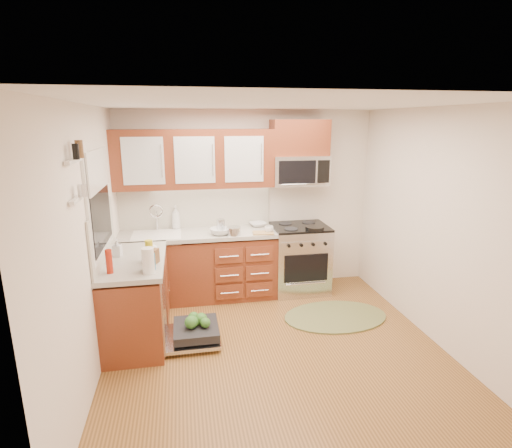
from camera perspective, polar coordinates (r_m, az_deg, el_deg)
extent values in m
plane|color=brown|center=(4.46, 2.77, -17.31)|extent=(3.50, 3.50, 0.00)
plane|color=white|center=(3.79, 3.24, 16.76)|extent=(3.50, 3.50, 0.00)
cube|color=silver|center=(5.62, -1.21, 3.20)|extent=(3.50, 0.04, 2.50)
cube|color=silver|center=(2.40, 13.10, -13.17)|extent=(3.50, 0.04, 2.50)
cube|color=silver|center=(3.93, -22.66, -2.88)|extent=(0.04, 3.50, 2.50)
cube|color=silver|center=(4.67, 24.35, -0.43)|extent=(0.04, 3.50, 2.50)
cube|color=#603115|center=(5.48, -8.18, -6.20)|extent=(2.05, 0.60, 0.85)
cube|color=#603115|center=(4.66, -16.71, -10.56)|extent=(0.60, 1.25, 0.85)
cube|color=beige|center=(5.33, -8.35, -1.45)|extent=(2.07, 0.64, 0.05)
cube|color=beige|center=(4.48, -17.02, -5.03)|extent=(0.64, 1.27, 0.05)
cube|color=#BCB5A9|center=(5.54, -8.61, 2.46)|extent=(2.05, 0.02, 0.57)
cube|color=#BCB5A9|center=(4.44, -21.10, -1.37)|extent=(0.02, 1.25, 0.57)
cube|color=#603115|center=(5.49, 6.22, 12.18)|extent=(0.76, 0.35, 0.47)
cube|color=white|center=(4.29, -21.64, 7.20)|extent=(0.02, 0.96, 0.40)
cube|color=white|center=(3.44, -24.62, 8.22)|extent=(0.04, 0.40, 0.03)
cube|color=white|center=(3.48, -24.11, 3.33)|extent=(0.04, 0.40, 0.03)
cylinder|color=black|center=(5.34, 8.37, -0.58)|extent=(0.28, 0.28, 0.05)
cylinder|color=silver|center=(5.13, -3.22, -1.02)|extent=(0.24, 0.24, 0.11)
cube|color=#A2794A|center=(5.20, 1.04, -1.28)|extent=(0.29, 0.21, 0.02)
cylinder|color=silver|center=(5.28, -5.05, -0.23)|extent=(0.14, 0.14, 0.17)
cylinder|color=white|center=(3.97, -15.14, -5.09)|extent=(0.13, 0.13, 0.25)
cylinder|color=gold|center=(4.25, -15.01, -3.85)|extent=(0.10, 0.10, 0.24)
cylinder|color=#A5200D|center=(4.09, -20.24, -5.05)|extent=(0.07, 0.07, 0.24)
cube|color=brown|center=(4.27, -14.82, -4.43)|extent=(0.18, 0.16, 0.15)
cube|color=teal|center=(4.07, -15.01, -5.21)|extent=(0.12, 0.09, 0.17)
imported|color=#999999|center=(5.56, 0.28, -0.06)|extent=(0.26, 0.26, 0.06)
imported|color=#999999|center=(5.18, -5.14, -1.06)|extent=(0.31, 0.31, 0.08)
imported|color=#999999|center=(5.24, 1.87, -0.77)|extent=(0.14, 0.14, 0.09)
imported|color=#999999|center=(5.51, -11.39, 0.92)|extent=(0.15, 0.15, 0.32)
imported|color=#999999|center=(4.58, -19.22, -3.24)|extent=(0.10, 0.10, 0.19)
imported|color=#999999|center=(4.55, -14.58, -3.26)|extent=(0.12, 0.12, 0.15)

